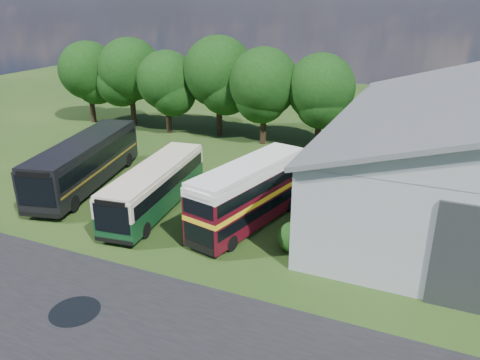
% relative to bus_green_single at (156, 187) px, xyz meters
% --- Properties ---
extents(ground, '(120.00, 120.00, 0.00)m').
position_rel_bus_green_single_xyz_m(ground, '(4.08, -7.48, -1.56)').
color(ground, '#1B3811').
rests_on(ground, ground).
extents(asphalt_road, '(60.00, 8.00, 0.02)m').
position_rel_bus_green_single_xyz_m(asphalt_road, '(7.08, -10.48, -1.56)').
color(asphalt_road, black).
rests_on(asphalt_road, ground).
extents(puddle, '(2.20, 2.20, 0.01)m').
position_rel_bus_green_single_xyz_m(puddle, '(2.58, -10.48, -1.56)').
color(puddle, black).
rests_on(puddle, ground).
extents(tree_far_left, '(6.12, 6.12, 8.64)m').
position_rel_bus_green_single_xyz_m(tree_far_left, '(-18.92, 16.52, 4.00)').
color(tree_far_left, black).
rests_on(tree_far_left, ground).
extents(tree_left_a, '(6.46, 6.46, 9.12)m').
position_rel_bus_green_single_xyz_m(tree_left_a, '(-13.92, 17.02, 4.31)').
color(tree_left_a, black).
rests_on(tree_left_a, ground).
extents(tree_left_b, '(5.78, 5.78, 8.16)m').
position_rel_bus_green_single_xyz_m(tree_left_b, '(-8.92, 16.02, 3.69)').
color(tree_left_b, black).
rests_on(tree_left_b, ground).
extents(tree_mid, '(6.80, 6.80, 9.60)m').
position_rel_bus_green_single_xyz_m(tree_mid, '(-3.92, 17.32, 4.62)').
color(tree_mid, black).
rests_on(tree_mid, ground).
extents(tree_right_a, '(6.26, 6.26, 8.83)m').
position_rel_bus_green_single_xyz_m(tree_right_a, '(1.08, 16.32, 4.13)').
color(tree_right_a, black).
rests_on(tree_right_a, ground).
extents(tree_right_b, '(5.98, 5.98, 8.45)m').
position_rel_bus_green_single_xyz_m(tree_right_b, '(6.08, 17.12, 3.88)').
color(tree_right_b, black).
rests_on(tree_right_b, ground).
extents(shrub_front, '(1.70, 1.70, 1.70)m').
position_rel_bus_green_single_xyz_m(shrub_front, '(9.68, -1.48, -1.56)').
color(shrub_front, '#194714').
rests_on(shrub_front, ground).
extents(shrub_mid, '(1.60, 1.60, 1.60)m').
position_rel_bus_green_single_xyz_m(shrub_mid, '(9.68, 0.52, -1.56)').
color(shrub_mid, '#194714').
rests_on(shrub_mid, ground).
extents(shrub_back, '(1.80, 1.80, 1.80)m').
position_rel_bus_green_single_xyz_m(shrub_back, '(9.68, 2.52, -1.56)').
color(shrub_back, '#194714').
rests_on(shrub_back, ground).
extents(bus_green_single, '(3.78, 10.85, 2.93)m').
position_rel_bus_green_single_xyz_m(bus_green_single, '(0.00, 0.00, 0.00)').
color(bus_green_single, black).
rests_on(bus_green_single, ground).
extents(bus_maroon_double, '(4.26, 9.39, 3.91)m').
position_rel_bus_green_single_xyz_m(bus_maroon_double, '(6.32, 0.32, 0.39)').
color(bus_maroon_double, black).
rests_on(bus_maroon_double, ground).
extents(bus_dark_single, '(5.64, 12.68, 3.41)m').
position_rel_bus_green_single_xyz_m(bus_dark_single, '(-6.86, 1.46, 0.25)').
color(bus_dark_single, black).
rests_on(bus_dark_single, ground).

